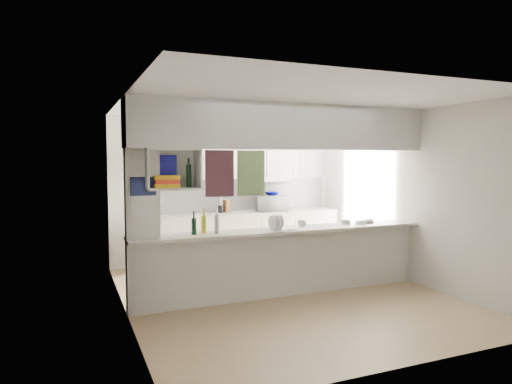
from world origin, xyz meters
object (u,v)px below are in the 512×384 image
bowl (272,194)px  dish_rack (278,224)px  microwave (272,203)px  wine_bottles (205,224)px

bowl → dish_rack: 2.24m
microwave → dish_rack: microwave is taller
dish_rack → wine_bottles: bearing=163.0°
microwave → wine_bottles: bearing=57.0°
microwave → bowl: bowl is taller
microwave → dish_rack: 2.26m
bowl → wine_bottles: bearing=-132.7°
microwave → wine_bottles: wine_bottles is taller
bowl → wine_bottles: 2.73m
microwave → wine_bottles: 2.75m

